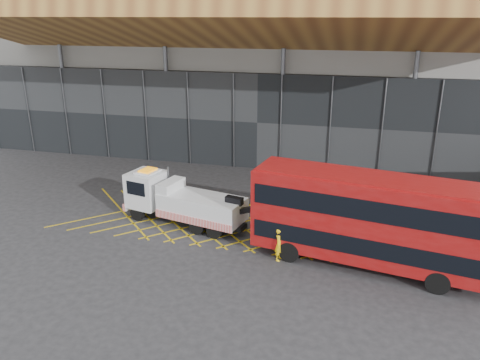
# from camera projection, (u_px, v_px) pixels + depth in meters

# --- Properties ---
(ground_plane) EXTENTS (120.00, 120.00, 0.00)m
(ground_plane) POSITION_uv_depth(u_px,v_px,m) (190.00, 218.00, 30.40)
(ground_plane) COLOR #27272A
(road_markings) EXTENTS (26.36, 7.16, 0.01)m
(road_markings) POSITION_uv_depth(u_px,v_px,m) (262.00, 226.00, 29.29)
(road_markings) COLOR gold
(road_markings) RESTS_ON ground_plane
(construction_building) EXTENTS (55.00, 23.97, 18.00)m
(construction_building) POSITION_uv_depth(u_px,v_px,m) (273.00, 54.00, 43.74)
(construction_building) COLOR gray
(construction_building) RESTS_ON ground_plane
(recovery_truck) EXTENTS (9.44, 4.00, 3.28)m
(recovery_truck) POSITION_uv_depth(u_px,v_px,m) (180.00, 201.00, 29.25)
(recovery_truck) COLOR black
(recovery_truck) RESTS_ON ground_plane
(bus_towed) EXTENTS (12.46, 4.91, 4.95)m
(bus_towed) POSITION_uv_depth(u_px,v_px,m) (370.00, 218.00, 23.82)
(bus_towed) COLOR maroon
(bus_towed) RESTS_ON ground_plane
(worker) EXTENTS (0.57, 0.75, 1.86)m
(worker) POSITION_uv_depth(u_px,v_px,m) (279.00, 244.00, 25.00)
(worker) COLOR yellow
(worker) RESTS_ON ground_plane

